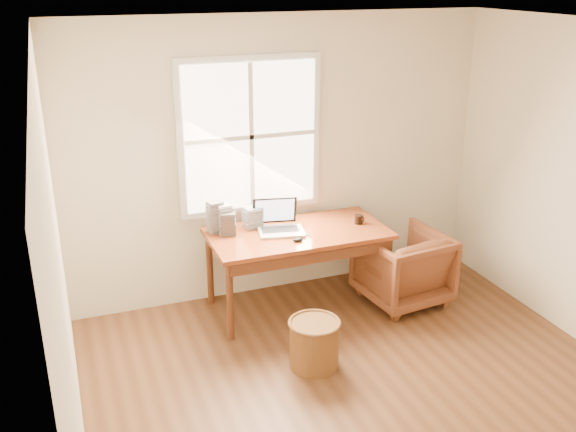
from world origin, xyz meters
name	(u,v)px	position (x,y,z in m)	size (l,w,h in m)	color
room_shell	(389,241)	(-0.02, 0.16, 1.32)	(4.04, 4.54, 2.64)	brown
desk	(298,233)	(0.00, 1.80, 0.73)	(1.60, 0.80, 0.04)	brown
armchair	(403,267)	(0.96, 1.56, 0.34)	(0.73, 0.75, 0.68)	brown
wicker_stool	(314,344)	(-0.24, 0.85, 0.19)	(0.38, 0.38, 0.38)	brown
laptop	(281,218)	(-0.15, 1.82, 0.89)	(0.37, 0.39, 0.28)	silver
mouse	(298,240)	(-0.09, 1.59, 0.77)	(0.10, 0.06, 0.03)	black
coffee_mug	(359,219)	(0.59, 1.78, 0.79)	(0.07, 0.07, 0.08)	black
cd_stack_a	(224,219)	(-0.62, 2.01, 0.88)	(0.13, 0.11, 0.26)	silver
cd_stack_b	(228,224)	(-0.60, 1.95, 0.85)	(0.13, 0.11, 0.20)	#242429
cd_stack_c	(215,217)	(-0.69, 2.04, 0.89)	(0.13, 0.11, 0.29)	#A8A7B5
cd_stack_d	(253,217)	(-0.35, 2.03, 0.85)	(0.15, 0.13, 0.19)	#B2B9BE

